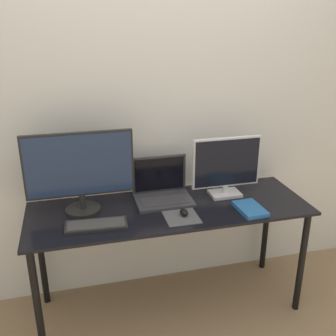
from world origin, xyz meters
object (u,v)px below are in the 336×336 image
monitor_right (226,166)px  laptop (162,189)px  book (250,209)px  mouse (184,212)px  keyboard (96,225)px  monitor_left (80,170)px

monitor_right → laptop: monitor_right is taller
monitor_right → book: (0.06, -0.25, -0.19)m
monitor_right → mouse: bearing=-148.3°
monitor_right → book: size_ratio=1.99×
monitor_right → mouse: size_ratio=6.22×
monitor_right → keyboard: 0.91m
monitor_right → laptop: bearing=173.1°
monitor_left → monitor_right: bearing=0.0°
monitor_left → laptop: (0.51, 0.05, -0.20)m
laptop → mouse: (0.07, -0.26, -0.04)m
laptop → keyboard: bearing=-149.3°
monitor_right → book: monitor_right is taller
laptop → book: (0.48, -0.30, -0.05)m
monitor_left → mouse: size_ratio=8.70×
laptop → monitor_left: bearing=-174.3°
monitor_right → book: 0.32m
keyboard → mouse: mouse is taller
monitor_left → laptop: 0.55m
monitor_left → keyboard: monitor_left is taller
keyboard → monitor_right: bearing=13.9°
laptop → keyboard: laptop is taller
mouse → keyboard: bearing=179.9°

